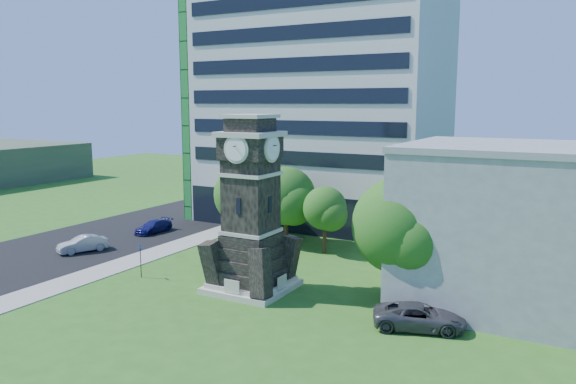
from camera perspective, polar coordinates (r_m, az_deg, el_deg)
The scene contains 15 objects.
ground at distance 40.31m, azimuth -8.90°, elevation -9.85°, with size 160.00×160.00×0.00m, color #2B5E1A.
sidewalk at distance 49.88m, azimuth -14.03°, elevation -6.28°, with size 3.00×70.00×0.06m, color gray.
street at distance 55.90m, azimuth -20.44°, elevation -4.96°, with size 14.00×80.00×0.02m, color black.
clock_tower at distance 38.81m, azimuth -3.77°, elevation -2.42°, with size 5.40×5.40×12.22m.
office_tall at distance 61.92m, azimuth 3.40°, elevation 10.18°, with size 26.20×15.11×28.60m.
office_low at distance 38.90m, azimuth 23.03°, elevation -3.22°, with size 15.20×12.20×10.40m.
car_street_mid at distance 52.75m, azimuth -20.12°, elevation -4.98°, with size 1.48×4.24×1.40m, color gray.
car_street_north at distance 58.33m, azimuth -13.52°, elevation -3.44°, with size 1.74×4.28×1.24m, color navy.
car_east_lot at distance 34.13m, azimuth 13.20°, elevation -12.23°, with size 2.45×5.31×1.47m, color #454449.
park_bench at distance 39.72m, azimuth -2.57°, elevation -9.30°, with size 1.79×0.48×0.92m.
street_sign at distance 43.64m, azimuth -14.75°, elevation -6.45°, with size 0.59×0.06×2.47m.
tree_nw at distance 54.74m, azimuth -4.42°, elevation -0.44°, with size 6.50×5.91×7.11m.
tree_nc at distance 51.47m, azimuth -0.13°, elevation -0.60°, with size 5.96×5.42×7.25m.
tree_ne at distance 48.55m, azimuth 3.82°, elevation -1.84°, with size 4.18×3.80×5.89m.
tree_east at distance 36.88m, azimuth 11.49°, elevation -3.69°, with size 6.95×6.32×8.34m.
Camera 1 is at (23.66, -29.94, 12.98)m, focal length 35.00 mm.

